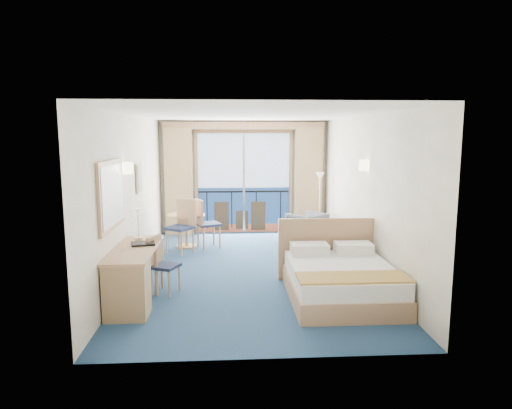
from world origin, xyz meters
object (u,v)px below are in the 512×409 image
(nightstand, at_px, (350,254))
(table_chair_b, at_px, (182,223))
(bed, at_px, (340,279))
(table_chair_a, at_px, (205,220))
(desk, at_px, (129,282))
(round_table, at_px, (186,222))
(desk_chair, at_px, (161,261))
(armchair, at_px, (307,227))
(floor_lamp, at_px, (320,188))

(nightstand, height_order, table_chair_b, table_chair_b)
(bed, height_order, table_chair_a, table_chair_a)
(desk, distance_m, table_chair_b, 3.22)
(desk, distance_m, round_table, 3.66)
(desk_chair, bearing_deg, round_table, 20.95)
(armchair, xyz_separation_m, desk_chair, (-2.77, -3.18, 0.16))
(desk, bearing_deg, floor_lamp, 51.82)
(desk, relative_size, table_chair_a, 1.61)
(bed, distance_m, table_chair_a, 3.81)
(desk_chair, relative_size, table_chair_b, 0.80)
(bed, relative_size, table_chair_b, 1.78)
(desk_chair, xyz_separation_m, round_table, (0.13, 2.84, 0.04))
(bed, height_order, nightstand, bed)
(nightstand, height_order, desk_chair, desk_chair)
(round_table, relative_size, table_chair_b, 0.72)
(armchair, relative_size, desk_chair, 0.84)
(desk, distance_m, table_chair_a, 3.65)
(bed, bearing_deg, desk_chair, 171.65)
(nightstand, bearing_deg, desk, -152.34)
(bed, xyz_separation_m, desk_chair, (-2.64, 0.39, 0.20))
(table_chair_a, height_order, table_chair_b, table_chair_b)
(bed, relative_size, armchair, 2.64)
(armchair, bearing_deg, nightstand, 63.17)
(round_table, distance_m, table_chair_a, 0.40)
(nightstand, bearing_deg, table_chair_b, 155.99)
(bed, distance_m, desk, 2.98)
(table_chair_b, bearing_deg, floor_lamp, 54.24)
(nightstand, relative_size, floor_lamp, 0.36)
(nightstand, bearing_deg, armchair, 100.72)
(floor_lamp, relative_size, table_chair_a, 1.47)
(bed, bearing_deg, table_chair_a, 123.95)
(bed, relative_size, table_chair_a, 1.86)
(bed, xyz_separation_m, desk, (-2.94, -0.40, 0.15))
(floor_lamp, bearing_deg, desk_chair, -131.23)
(desk, xyz_separation_m, table_chair_a, (0.82, 3.56, 0.15))
(armchair, xyz_separation_m, floor_lamp, (0.36, 0.38, 0.82))
(bed, distance_m, floor_lamp, 4.08)
(nightstand, distance_m, desk_chair, 3.34)
(nightstand, relative_size, desk_chair, 0.63)
(armchair, height_order, desk_chair, desk_chair)
(desk, distance_m, desk_chair, 0.85)
(floor_lamp, height_order, table_chair_b, floor_lamp)
(bed, bearing_deg, table_chair_b, 132.41)
(table_chair_b, bearing_deg, bed, -14.34)
(nightstand, xyz_separation_m, floor_lamp, (-0.05, 2.53, 0.88))
(bed, relative_size, floor_lamp, 1.27)
(armchair, bearing_deg, desk, 14.78)
(table_chair_a, bearing_deg, desk, 144.45)
(desk_chair, bearing_deg, table_chair_b, 21.29)
(bed, height_order, desk_chair, bed)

